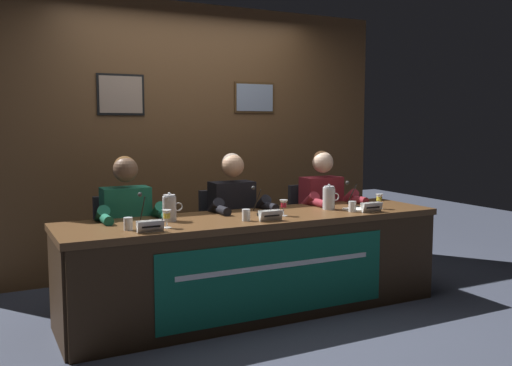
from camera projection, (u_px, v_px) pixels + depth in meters
The scene contains 24 objects.
ground_plane at pixel (256, 311), 4.37m from camera, with size 12.00×12.00×0.00m, color #383D4C.
wall_back_panelled at pixel (190, 139), 5.51m from camera, with size 4.17×0.14×2.60m.
conference_table at pixel (262, 250), 4.22m from camera, with size 2.97×0.76×0.75m.
chair_left at pixel (123, 254), 4.42m from camera, with size 0.44×0.45×0.88m.
panelist_left at pixel (129, 224), 4.22m from camera, with size 0.51×0.48×1.21m.
nameplate_left at pixel (150, 226), 3.62m from camera, with size 0.17×0.06×0.08m.
juice_glass_left at pixel (167, 215), 3.76m from camera, with size 0.06×0.06×0.12m.
water_cup_left at pixel (128, 224), 3.70m from camera, with size 0.06×0.06×0.08m.
microphone_left at pixel (144, 214), 3.91m from camera, with size 0.06×0.17×0.22m.
chair_center at pixel (226, 244), 4.82m from camera, with size 0.44×0.45×0.88m.
panelist_center at pixel (236, 215), 4.62m from camera, with size 0.51×0.48×1.21m.
nameplate_center at pixel (271, 215), 4.04m from camera, with size 0.18×0.06×0.08m.
juice_glass_center at pixel (284, 205), 4.25m from camera, with size 0.06×0.06×0.12m.
water_cup_center at pixel (246, 216), 4.05m from camera, with size 0.06×0.06×0.08m.
microphone_center at pixel (258, 205), 4.31m from camera, with size 0.06×0.17×0.22m.
chair_right at pixel (314, 234), 5.22m from camera, with size 0.44×0.45×0.88m.
panelist_right at pixel (326, 208), 5.02m from camera, with size 0.51×0.48×1.21m.
nameplate_right at pixel (372, 207), 4.44m from camera, with size 0.18×0.06×0.08m.
juice_glass_right at pixel (379, 198), 4.61m from camera, with size 0.06×0.06×0.12m.
water_cup_right at pixel (352, 207), 4.46m from camera, with size 0.06×0.06×0.08m.
microphone_right at pixel (353, 199), 4.68m from camera, with size 0.06×0.17×0.22m.
water_pitcher_left_side at pixel (170, 208), 4.03m from camera, with size 0.15×0.10×0.21m.
water_pitcher_right_side at pixel (329, 198), 4.58m from camera, with size 0.15×0.10×0.21m.
document_stack_right at pixel (358, 209), 4.56m from camera, with size 0.22×0.17×0.01m.
Camera 1 is at (-1.92, -3.78, 1.46)m, focal length 39.30 mm.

